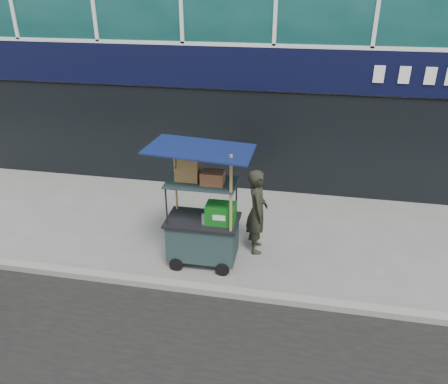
# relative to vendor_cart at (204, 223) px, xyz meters

# --- Properties ---
(ground) EXTENTS (80.00, 80.00, 0.00)m
(ground) POSITION_rel_vendor_cart_xyz_m (0.82, -0.66, -0.80)
(ground) COLOR slate
(ground) RESTS_ON ground
(curb) EXTENTS (80.00, 0.18, 0.12)m
(curb) POSITION_rel_vendor_cart_xyz_m (0.82, -0.86, -0.74)
(curb) COLOR gray
(curb) RESTS_ON ground
(vendor_cart) EXTENTS (1.70, 1.21, 2.28)m
(vendor_cart) POSITION_rel_vendor_cart_xyz_m (0.00, 0.00, 0.00)
(vendor_cart) COLOR #1B2D2F
(vendor_cart) RESTS_ON ground
(vendor_man) EXTENTS (0.50, 0.66, 1.64)m
(vendor_man) POSITION_rel_vendor_cart_xyz_m (0.87, 0.59, 0.02)
(vendor_man) COLOR black
(vendor_man) RESTS_ON ground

